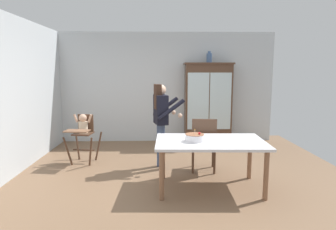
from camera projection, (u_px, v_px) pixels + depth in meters
The scene contains 10 objects.
ground_plane at pixel (170, 177), 4.87m from camera, with size 6.24×6.24×0.00m, color brown.
wall_back at pixel (166, 88), 7.27m from camera, with size 5.32×0.06×2.70m, color silver.
wall_left at pixel (3, 97), 4.60m from camera, with size 0.06×5.32×2.70m, color silver.
china_cabinet at pixel (208, 103), 7.09m from camera, with size 1.17×0.48×1.96m.
ceramic_vase at pixel (209, 58), 6.93m from camera, with size 0.13×0.13×0.27m.
high_chair_with_toddler at pixel (83, 129), 5.58m from camera, with size 0.64×0.74×0.95m.
adult_person at pixel (161, 116), 5.23m from camera, with size 0.59×0.57×1.53m.
dining_table at pixel (210, 146), 4.33m from camera, with size 1.64×1.05×0.74m.
birthday_cake at pixel (195, 138), 4.27m from camera, with size 0.28×0.28×0.19m.
dining_chair_far_side at pixel (204, 141), 5.06m from camera, with size 0.48×0.48×0.96m.
Camera 1 is at (-0.16, -4.66, 1.76)m, focal length 31.18 mm.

